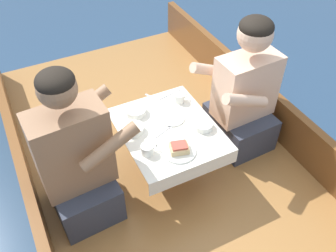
{
  "coord_description": "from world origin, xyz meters",
  "views": [
    {
      "loc": [
        -0.75,
        -1.53,
        2.22
      ],
      "look_at": [
        0.0,
        -0.03,
        0.65
      ],
      "focal_mm": 40.0,
      "sensor_mm": 36.0,
      "label": 1
    }
  ],
  "objects_px": {
    "sandwich": "(179,148)",
    "coffee_cup_starboard": "(147,149)",
    "person_port": "(76,162)",
    "coffee_cup_port": "(180,98)",
    "person_starboard": "(244,97)"
  },
  "relations": [
    {
      "from": "coffee_cup_port",
      "to": "coffee_cup_starboard",
      "type": "bearing_deg",
      "value": -139.07
    },
    {
      "from": "coffee_cup_port",
      "to": "coffee_cup_starboard",
      "type": "relative_size",
      "value": 0.96
    },
    {
      "from": "sandwich",
      "to": "coffee_cup_starboard",
      "type": "bearing_deg",
      "value": 157.12
    },
    {
      "from": "person_port",
      "to": "sandwich",
      "type": "distance_m",
      "value": 0.58
    },
    {
      "from": "person_port",
      "to": "sandwich",
      "type": "xyz_separation_m",
      "value": [
        0.56,
        -0.17,
        0.01
      ]
    },
    {
      "from": "sandwich",
      "to": "person_port",
      "type": "bearing_deg",
      "value": 162.89
    },
    {
      "from": "coffee_cup_starboard",
      "to": "person_port",
      "type": "bearing_deg",
      "value": 165.51
    },
    {
      "from": "person_starboard",
      "to": "coffee_cup_port",
      "type": "distance_m",
      "value": 0.43
    },
    {
      "from": "sandwich",
      "to": "coffee_cup_starboard",
      "type": "xyz_separation_m",
      "value": [
        -0.17,
        0.07,
        -0.0
      ]
    },
    {
      "from": "coffee_cup_port",
      "to": "coffee_cup_starboard",
      "type": "height_order",
      "value": "same"
    },
    {
      "from": "sandwich",
      "to": "coffee_cup_starboard",
      "type": "distance_m",
      "value": 0.18
    },
    {
      "from": "person_starboard",
      "to": "coffee_cup_port",
      "type": "height_order",
      "value": "person_starboard"
    },
    {
      "from": "coffee_cup_port",
      "to": "coffee_cup_starboard",
      "type": "xyz_separation_m",
      "value": [
        -0.38,
        -0.33,
        -0.0
      ]
    },
    {
      "from": "sandwich",
      "to": "person_starboard",
      "type": "bearing_deg",
      "value": 21.21
    },
    {
      "from": "person_port",
      "to": "person_starboard",
      "type": "bearing_deg",
      "value": -0.47
    }
  ]
}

